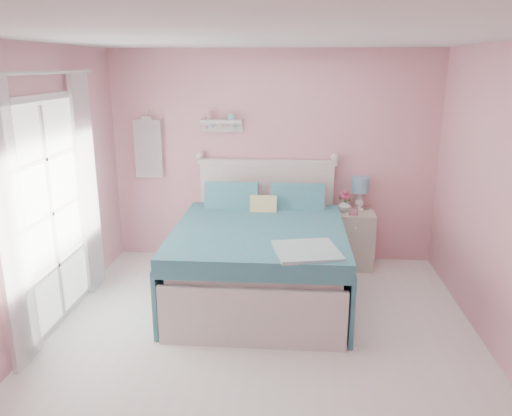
# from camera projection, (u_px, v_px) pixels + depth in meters

# --- Properties ---
(floor) EXTENTS (4.50, 4.50, 0.00)m
(floor) POSITION_uv_depth(u_px,v_px,m) (260.00, 350.00, 4.37)
(floor) COLOR white
(floor) RESTS_ON ground
(room_shell) EXTENTS (4.50, 4.50, 4.50)m
(room_shell) POSITION_uv_depth(u_px,v_px,m) (260.00, 173.00, 3.93)
(room_shell) COLOR pink
(room_shell) RESTS_ON floor
(bed) EXTENTS (1.74, 2.22, 1.28)m
(bed) POSITION_uv_depth(u_px,v_px,m) (261.00, 257.00, 5.36)
(bed) COLOR silver
(bed) RESTS_ON floor
(nightstand) EXTENTS (0.48, 0.48, 0.70)m
(nightstand) POSITION_uv_depth(u_px,v_px,m) (352.00, 239.00, 6.11)
(nightstand) COLOR beige
(nightstand) RESTS_ON floor
(table_lamp) EXTENTS (0.20, 0.20, 0.41)m
(table_lamp) POSITION_uv_depth(u_px,v_px,m) (360.00, 187.00, 6.02)
(table_lamp) COLOR white
(table_lamp) RESTS_ON nightstand
(vase) EXTENTS (0.18, 0.18, 0.16)m
(vase) POSITION_uv_depth(u_px,v_px,m) (345.00, 205.00, 6.01)
(vase) COLOR white
(vase) RESTS_ON nightstand
(teacup) EXTENTS (0.13, 0.13, 0.08)m
(teacup) POSITION_uv_depth(u_px,v_px,m) (354.00, 212.00, 5.88)
(teacup) COLOR #C08192
(teacup) RESTS_ON nightstand
(roses) EXTENTS (0.14, 0.11, 0.12)m
(roses) POSITION_uv_depth(u_px,v_px,m) (345.00, 196.00, 5.97)
(roses) COLOR #CF4671
(roses) RESTS_ON vase
(wall_shelf) EXTENTS (0.50, 0.15, 0.25)m
(wall_shelf) POSITION_uv_depth(u_px,v_px,m) (221.00, 122.00, 6.04)
(wall_shelf) COLOR silver
(wall_shelf) RESTS_ON room_shell
(hanging_dress) EXTENTS (0.34, 0.03, 0.72)m
(hanging_dress) POSITION_uv_depth(u_px,v_px,m) (148.00, 149.00, 6.19)
(hanging_dress) COLOR white
(hanging_dress) RESTS_ON room_shell
(french_door) EXTENTS (0.04, 1.32, 2.16)m
(french_door) POSITION_uv_depth(u_px,v_px,m) (51.00, 215.00, 4.61)
(french_door) COLOR silver
(french_door) RESTS_ON floor
(curtain_near) EXTENTS (0.04, 0.40, 2.32)m
(curtain_near) POSITION_uv_depth(u_px,v_px,m) (10.00, 229.00, 3.86)
(curtain_near) COLOR white
(curtain_near) RESTS_ON floor
(curtain_far) EXTENTS (0.04, 0.40, 2.32)m
(curtain_far) POSITION_uv_depth(u_px,v_px,m) (87.00, 185.00, 5.29)
(curtain_far) COLOR white
(curtain_far) RESTS_ON floor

